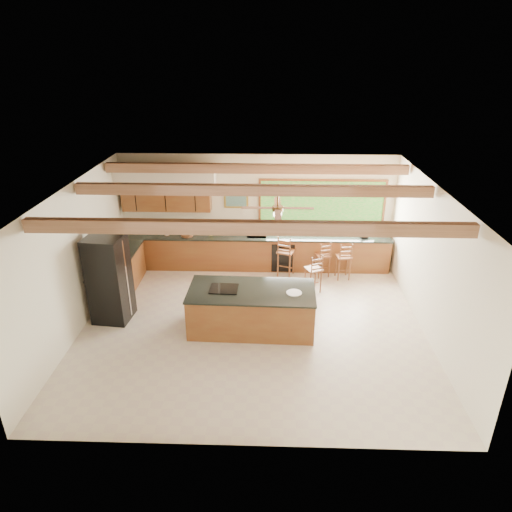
{
  "coord_description": "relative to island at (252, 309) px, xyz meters",
  "views": [
    {
      "loc": [
        0.35,
        -8.28,
        5.4
      ],
      "look_at": [
        0.05,
        0.8,
        1.28
      ],
      "focal_mm": 32.0,
      "sensor_mm": 36.0,
      "label": 1
    }
  ],
  "objects": [
    {
      "name": "bar_stool_b",
      "position": [
        1.73,
        2.46,
        0.12
      ],
      "size": [
        0.44,
        0.44,
        0.97
      ],
      "rotation": [
        0.0,
        0.0,
        0.31
      ],
      "color": "brown",
      "rests_on": "ground"
    },
    {
      "name": "room_shell",
      "position": [
        -0.16,
        0.72,
        1.76
      ],
      "size": [
        7.27,
        6.54,
        3.02
      ],
      "color": "#EFE9CE",
      "rests_on": "ground"
    },
    {
      "name": "counter_run",
      "position": [
        -0.81,
        2.58,
        0.01
      ],
      "size": [
        7.12,
        3.1,
        1.23
      ],
      "color": "brown",
      "rests_on": "ground"
    },
    {
      "name": "bar_stool_d",
      "position": [
        2.25,
        2.34,
        0.15
      ],
      "size": [
        0.41,
        0.41,
        1.02
      ],
      "rotation": [
        0.0,
        0.0,
        0.13
      ],
      "color": "brown",
      "rests_on": "ground"
    },
    {
      "name": "refrigerator",
      "position": [
        -3.04,
        0.29,
        0.51
      ],
      "size": [
        0.82,
        0.8,
        1.92
      ],
      "rotation": [
        0.0,
        0.0,
        -0.1
      ],
      "color": "black",
      "rests_on": "ground"
    },
    {
      "name": "bar_stool_c",
      "position": [
        1.42,
        1.61,
        0.13
      ],
      "size": [
        0.47,
        0.47,
        0.99
      ],
      "rotation": [
        0.0,
        0.0,
        0.41
      ],
      "color": "brown",
      "rests_on": "ground"
    },
    {
      "name": "island",
      "position": [
        0.0,
        0.0,
        0.0
      ],
      "size": [
        2.64,
        1.3,
        0.93
      ],
      "rotation": [
        0.0,
        0.0,
        -0.03
      ],
      "color": "brown",
      "rests_on": "ground"
    },
    {
      "name": "ground",
      "position": [
        0.01,
        0.06,
        -0.46
      ],
      "size": [
        7.2,
        7.2,
        0.0
      ],
      "primitive_type": "plane",
      "color": "beige",
      "rests_on": "ground"
    },
    {
      "name": "bar_stool_a",
      "position": [
        0.78,
        2.45,
        0.21
      ],
      "size": [
        0.52,
        0.52,
        1.13
      ],
      "rotation": [
        0.0,
        0.0,
        -0.35
      ],
      "color": "brown",
      "rests_on": "ground"
    }
  ]
}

